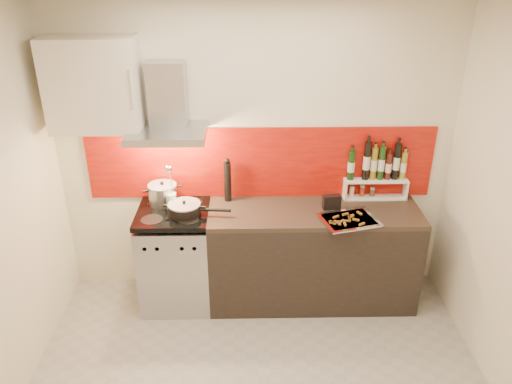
{
  "coord_description": "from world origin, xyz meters",
  "views": [
    {
      "loc": [
        -0.07,
        -2.62,
        2.87
      ],
      "look_at": [
        0.0,
        0.95,
        1.15
      ],
      "focal_mm": 35.0,
      "sensor_mm": 36.0,
      "label": 1
    }
  ],
  "objects_px": {
    "range_stove": "(176,258)",
    "pepper_mill": "(228,180)",
    "stock_pot": "(163,194)",
    "counter": "(312,255)",
    "saute_pan": "(185,209)",
    "baking_tray": "(349,220)"
  },
  "relations": [
    {
      "from": "counter",
      "to": "range_stove",
      "type": "bearing_deg",
      "value": -179.77
    },
    {
      "from": "range_stove",
      "to": "saute_pan",
      "type": "xyz_separation_m",
      "value": [
        0.12,
        -0.06,
        0.52
      ]
    },
    {
      "from": "saute_pan",
      "to": "pepper_mill",
      "type": "xyz_separation_m",
      "value": [
        0.34,
        0.27,
        0.13
      ]
    },
    {
      "from": "range_stove",
      "to": "stock_pot",
      "type": "relative_size",
      "value": 3.7
    },
    {
      "from": "range_stove",
      "to": "pepper_mill",
      "type": "relative_size",
      "value": 2.3
    },
    {
      "from": "range_stove",
      "to": "pepper_mill",
      "type": "distance_m",
      "value": 0.82
    },
    {
      "from": "counter",
      "to": "baking_tray",
      "type": "bearing_deg",
      "value": -38.64
    },
    {
      "from": "baking_tray",
      "to": "counter",
      "type": "bearing_deg",
      "value": 141.36
    },
    {
      "from": "pepper_mill",
      "to": "saute_pan",
      "type": "bearing_deg",
      "value": -142.15
    },
    {
      "from": "saute_pan",
      "to": "baking_tray",
      "type": "relative_size",
      "value": 1.01
    },
    {
      "from": "saute_pan",
      "to": "baking_tray",
      "type": "xyz_separation_m",
      "value": [
        1.33,
        -0.14,
        -0.04
      ]
    },
    {
      "from": "stock_pot",
      "to": "saute_pan",
      "type": "relative_size",
      "value": 0.47
    },
    {
      "from": "range_stove",
      "to": "baking_tray",
      "type": "height_order",
      "value": "baking_tray"
    },
    {
      "from": "range_stove",
      "to": "stock_pot",
      "type": "bearing_deg",
      "value": 124.23
    },
    {
      "from": "counter",
      "to": "saute_pan",
      "type": "bearing_deg",
      "value": -176.75
    },
    {
      "from": "range_stove",
      "to": "counter",
      "type": "xyz_separation_m",
      "value": [
        1.2,
        0.0,
        0.01
      ]
    },
    {
      "from": "range_stove",
      "to": "saute_pan",
      "type": "bearing_deg",
      "value": -25.87
    },
    {
      "from": "stock_pot",
      "to": "saute_pan",
      "type": "xyz_separation_m",
      "value": [
        0.21,
        -0.2,
        -0.04
      ]
    },
    {
      "from": "stock_pot",
      "to": "pepper_mill",
      "type": "distance_m",
      "value": 0.57
    },
    {
      "from": "range_stove",
      "to": "stock_pot",
      "type": "height_order",
      "value": "stock_pot"
    },
    {
      "from": "stock_pot",
      "to": "pepper_mill",
      "type": "relative_size",
      "value": 0.62
    },
    {
      "from": "counter",
      "to": "saute_pan",
      "type": "height_order",
      "value": "saute_pan"
    }
  ]
}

